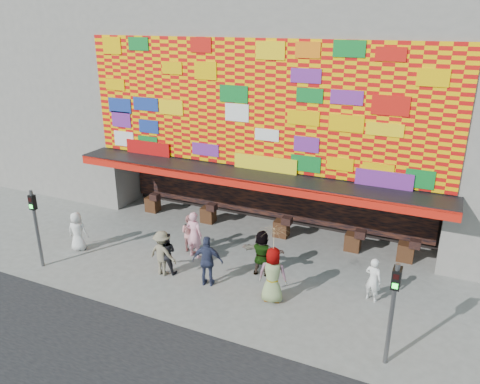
{
  "coord_description": "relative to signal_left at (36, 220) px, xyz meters",
  "views": [
    {
      "loc": [
        6.92,
        -12.35,
        8.69
      ],
      "look_at": [
        0.28,
        2.0,
        2.77
      ],
      "focal_mm": 35.0,
      "sensor_mm": 36.0,
      "label": 1
    }
  ],
  "objects": [
    {
      "name": "ped_h",
      "position": [
        11.51,
        2.86,
        -1.1
      ],
      "size": [
        0.64,
        0.51,
        1.52
      ],
      "primitive_type": "imported",
      "rotation": [
        0.0,
        0.0,
        2.85
      ],
      "color": "white",
      "rests_on": "ground"
    },
    {
      "name": "shop_building",
      "position": [
        6.2,
        9.68,
        3.37
      ],
      "size": [
        15.2,
        9.4,
        10.0
      ],
      "color": "gray",
      "rests_on": "ground"
    },
    {
      "name": "ped_a",
      "position": [
        0.31,
        1.59,
        -1.06
      ],
      "size": [
        0.89,
        0.7,
        1.59
      ],
      "primitive_type": "imported",
      "rotation": [
        0.0,
        0.0,
        3.43
      ],
      "color": "silver",
      "rests_on": "ground"
    },
    {
      "name": "ped_i",
      "position": [
        4.36,
        3.38,
        -1.1
      ],
      "size": [
        0.84,
        0.71,
        1.52
      ],
      "primitive_type": "imported",
      "rotation": [
        0.0,
        0.0,
        2.94
      ],
      "color": "tan",
      "rests_on": "ground"
    },
    {
      "name": "ped_e",
      "position": [
        6.22,
        1.44,
        -0.95
      ],
      "size": [
        1.14,
        0.67,
        1.83
      ],
      "primitive_type": "imported",
      "rotation": [
        0.0,
        0.0,
        3.37
      ],
      "color": "#313756",
      "rests_on": "ground"
    },
    {
      "name": "ped_b",
      "position": [
        4.78,
        3.02,
        -0.93
      ],
      "size": [
        0.71,
        0.49,
        1.86
      ],
      "primitive_type": "imported",
      "rotation": [
        0.0,
        0.0,
        3.07
      ],
      "color": "pink",
      "rests_on": "ground"
    },
    {
      "name": "ped_d",
      "position": [
        4.42,
        1.4,
        -1.02
      ],
      "size": [
        1.14,
        0.72,
        1.68
      ],
      "primitive_type": "imported",
      "rotation": [
        0.0,
        0.0,
        3.05
      ],
      "color": "#786F57",
      "rests_on": "ground"
    },
    {
      "name": "parasol",
      "position": [
        8.58,
        1.46,
        0.3
      ],
      "size": [
        1.21,
        1.23,
        1.88
      ],
      "color": "beige",
      "rests_on": "ground"
    },
    {
      "name": "neighbor_left",
      "position": [
        -6.8,
        9.5,
        4.14
      ],
      "size": [
        11.0,
        8.0,
        12.0
      ],
      "primitive_type": "cube",
      "color": "gray",
      "rests_on": "ground"
    },
    {
      "name": "ped_g",
      "position": [
        8.58,
        1.46,
        -0.91
      ],
      "size": [
        1.02,
        0.76,
        1.9
      ],
      "primitive_type": "imported",
      "rotation": [
        0.0,
        0.0,
        3.32
      ],
      "color": "gray",
      "rests_on": "ground"
    },
    {
      "name": "ped_f",
      "position": [
        7.62,
        2.88,
        -1.01
      ],
      "size": [
        1.62,
        0.66,
        1.7
      ],
      "primitive_type": "imported",
      "rotation": [
        0.0,
        0.0,
        3.24
      ],
      "color": "gray",
      "rests_on": "ground"
    },
    {
      "name": "ped_c",
      "position": [
        4.48,
        1.51,
        -1.07
      ],
      "size": [
        0.92,
        0.82,
        1.59
      ],
      "primitive_type": "imported",
      "rotation": [
        0.0,
        0.0,
        3.47
      ],
      "color": "black",
      "rests_on": "ground"
    },
    {
      "name": "signal_left",
      "position": [
        0.0,
        0.0,
        0.0
      ],
      "size": [
        0.22,
        0.2,
        3.0
      ],
      "color": "#59595B",
      "rests_on": "ground"
    },
    {
      "name": "ground",
      "position": [
        6.2,
        1.5,
        -1.86
      ],
      "size": [
        90.0,
        90.0,
        0.0
      ],
      "primitive_type": "plane",
      "color": "slate",
      "rests_on": "ground"
    },
    {
      "name": "signal_right",
      "position": [
        12.4,
        0.0,
        0.0
      ],
      "size": [
        0.22,
        0.2,
        3.0
      ],
      "color": "#59595B",
      "rests_on": "ground"
    }
  ]
}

